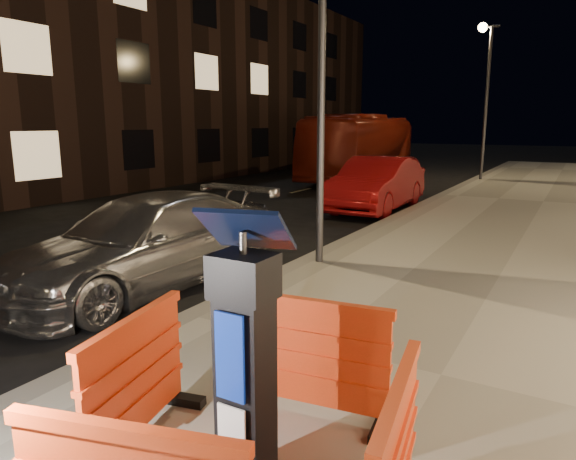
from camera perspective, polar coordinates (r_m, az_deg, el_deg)
The scene contains 11 objects.
ground_plane at distance 6.42m, azimuth -10.88°, elevation -10.51°, with size 120.00×120.00×0.00m, color black.
sidewalk at distance 5.12m, azimuth 16.59°, elevation -15.89°, with size 6.00×60.00×0.15m, color gray.
kerb at distance 6.40m, azimuth -10.91°, elevation -9.89°, with size 0.30×60.00×0.15m, color slate.
parking_kiosk at distance 3.21m, azimuth -4.79°, elevation -14.34°, with size 0.54×0.54×1.70m, color black.
barrier_back at distance 4.11m, azimuth 3.09°, elevation -14.03°, with size 1.22×0.50×0.95m, color #ED4319.
barrier_kerbside at distance 3.94m, azimuth -16.57°, elevation -15.69°, with size 1.22×0.50×0.95m, color #ED4319.
car_silver at distance 8.09m, azimuth -15.19°, elevation -6.03°, with size 1.90×4.68×1.36m, color #A6A6AB.
car_red at distance 14.78m, azimuth 9.73°, elevation 2.18°, with size 1.58×4.54×1.50m, color maroon.
bus_doubledecker at distance 23.32m, azimuth 8.14°, elevation 5.68°, with size 2.35×10.04×2.80m, color maroon.
street_lamp_mid at distance 8.36m, azimuth 3.74°, elevation 16.79°, with size 0.12×0.12×6.00m, color #3F3F44.
street_lamp_far at distance 22.78m, azimuth 21.15°, elevation 12.82°, with size 0.12×0.12×6.00m, color #3F3F44.
Camera 1 is at (3.95, -4.46, 2.41)m, focal length 32.00 mm.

